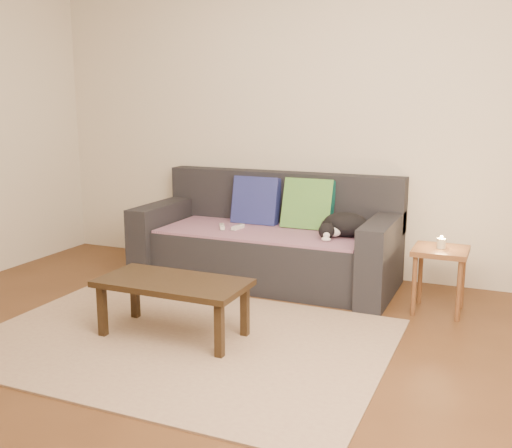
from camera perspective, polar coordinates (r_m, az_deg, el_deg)
name	(u,v)px	position (r m, az deg, el deg)	size (l,w,h in m)	color
ground	(169,350)	(3.71, -8.25, -11.81)	(4.50, 4.50, 0.00)	brown
back_wall	(288,121)	(5.21, 3.02, 9.81)	(4.50, 0.04, 2.60)	beige
sofa	(268,244)	(4.95, 1.17, -1.88)	(2.10, 0.94, 0.87)	#232328
throw_blanket	(264,232)	(4.84, 0.77, -0.73)	(1.66, 0.74, 0.02)	#482B51
cushion_navy	(256,201)	(5.10, 0.00, 2.22)	(0.40, 0.10, 0.40)	#121C50
cushion_green	(308,205)	(4.94, 4.99, 1.86)	(0.42, 0.10, 0.42)	#0C504A
cat	(344,225)	(4.64, 8.40, -0.11)	(0.45, 0.43, 0.19)	black
wii_remote_a	(222,227)	(4.90, -3.26, -0.27)	(0.15, 0.04, 0.03)	white
wii_remote_b	(238,227)	(4.88, -1.74, -0.30)	(0.15, 0.04, 0.03)	white
side_table	(440,260)	(4.38, 17.13, -3.25)	(0.37, 0.37, 0.46)	brown
candle	(441,243)	(4.35, 17.23, -1.75)	(0.06, 0.06, 0.09)	beige
rug	(182,340)	(3.82, -7.06, -10.93)	(2.50, 1.80, 0.01)	tan
coffee_table	(173,287)	(3.79, -7.92, -6.00)	(0.94, 0.47, 0.37)	black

